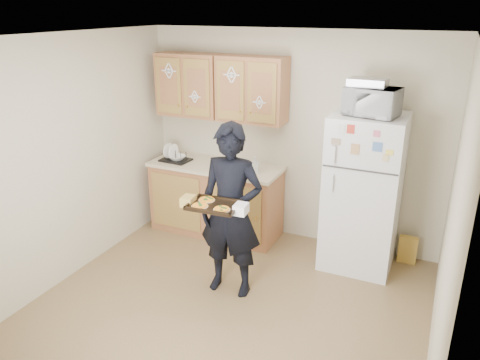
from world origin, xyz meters
The scene contains 22 objects.
floor centered at (0.00, 0.00, 0.00)m, with size 3.60×3.60×0.00m, color brown.
ceiling centered at (0.00, 0.00, 2.50)m, with size 3.60×3.60×0.00m, color beige.
wall_back centered at (0.00, 1.80, 1.25)m, with size 3.60×0.04×2.50m, color beige.
wall_front centered at (0.00, -1.80, 1.25)m, with size 3.60×0.04×2.50m, color beige.
wall_left centered at (-1.80, 0.00, 1.25)m, with size 0.04×3.60×2.50m, color beige.
wall_right centered at (1.80, 0.00, 1.25)m, with size 0.04×3.60×2.50m, color beige.
refrigerator centered at (0.95, 1.43, 0.85)m, with size 0.75×0.70×1.70m, color white.
base_cabinet centered at (-0.85, 1.48, 0.43)m, with size 1.60×0.60×0.86m, color brown.
countertop centered at (-0.85, 1.48, 0.88)m, with size 1.64×0.64×0.04m, color beige.
upper_cab_left centered at (-1.25, 1.61, 1.83)m, with size 0.80×0.33×0.75m, color brown.
upper_cab_right centered at (-0.43, 1.61, 1.83)m, with size 0.80×0.33×0.75m, color brown.
cereal_box centered at (1.47, 1.67, 0.16)m, with size 0.20×0.07×0.32m, color #E5CE51.
person centered at (-0.11, 0.37, 0.87)m, with size 0.63×0.42×1.74m, color black.
baking_tray centered at (-0.13, 0.07, 1.04)m, with size 0.45×0.33×0.04m, color black.
pizza_front_left centered at (-0.23, -0.01, 1.06)m, with size 0.15×0.15×0.02m, color orange.
pizza_front_right centered at (-0.02, 0.01, 1.06)m, with size 0.15×0.15×0.02m, color orange.
pizza_back_left centered at (-0.24, 0.14, 1.06)m, with size 0.15×0.15×0.02m, color orange.
microwave centered at (0.96, 1.38, 1.84)m, with size 0.51×0.35×0.28m, color white.
foil_pan centered at (0.90, 1.41, 2.02)m, with size 0.37×0.26×0.08m, color #B2B1B8.
dish_rack centered at (-1.38, 1.41, 0.97)m, with size 0.36×0.27×0.14m, color black.
bowl centered at (-1.36, 1.41, 0.94)m, with size 0.22×0.22×0.05m, color white.
soap_bottle centered at (-0.29, 1.40, 1.00)m, with size 0.09×0.09×0.20m, color white.
Camera 1 is at (1.68, -3.33, 2.73)m, focal length 35.00 mm.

